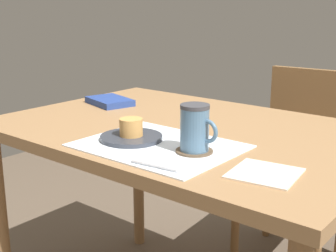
% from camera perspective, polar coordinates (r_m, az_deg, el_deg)
% --- Properties ---
extents(dining_table, '(1.21, 0.83, 0.75)m').
position_cam_1_polar(dining_table, '(1.51, 2.25, -3.02)').
color(dining_table, '#997047').
rests_on(dining_table, ground_plane).
extents(wooden_chair, '(0.45, 0.45, 0.85)m').
position_cam_1_polar(wooden_chair, '(2.14, 15.75, -3.81)').
color(wooden_chair, brown).
rests_on(wooden_chair, ground_plane).
extents(placemat, '(0.42, 0.33, 0.00)m').
position_cam_1_polar(placemat, '(1.29, -1.13, -2.42)').
color(placemat, white).
rests_on(placemat, dining_table).
extents(pastry_plate, '(0.18, 0.18, 0.01)m').
position_cam_1_polar(pastry_plate, '(1.34, -4.49, -1.41)').
color(pastry_plate, '#333842').
rests_on(pastry_plate, placemat).
extents(pastry, '(0.07, 0.07, 0.05)m').
position_cam_1_polar(pastry, '(1.33, -4.52, -0.14)').
color(pastry, tan).
rests_on(pastry, pastry_plate).
extents(coffee_coaster, '(0.10, 0.10, 0.00)m').
position_cam_1_polar(coffee_coaster, '(1.23, 3.22, -3.07)').
color(coffee_coaster, brown).
rests_on(coffee_coaster, placemat).
extents(coffee_mug, '(0.11, 0.08, 0.12)m').
position_cam_1_polar(coffee_mug, '(1.21, 3.35, -0.21)').
color(coffee_mug, slate).
rests_on(coffee_mug, coffee_coaster).
extents(teaspoon, '(0.13, 0.02, 0.01)m').
position_cam_1_polar(teaspoon, '(1.12, -1.70, -4.83)').
color(teaspoon, silver).
rests_on(teaspoon, placemat).
extents(paper_napkin, '(0.17, 0.17, 0.00)m').
position_cam_1_polar(paper_napkin, '(1.11, 11.72, -5.66)').
color(paper_napkin, silver).
rests_on(paper_napkin, dining_table).
extents(small_book, '(0.21, 0.17, 0.02)m').
position_cam_1_polar(small_book, '(1.82, -7.12, 3.01)').
color(small_book, navy).
rests_on(small_book, dining_table).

